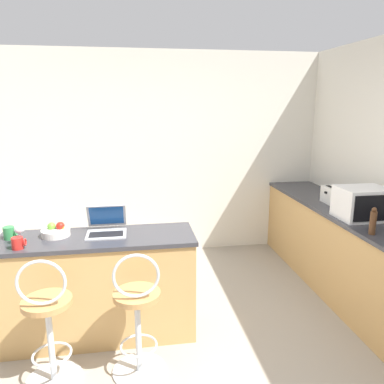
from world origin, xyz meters
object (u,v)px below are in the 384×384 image
(toaster, at_px, (334,195))
(mug_green, at_px, (9,233))
(fruit_bowl, at_px, (56,231))
(bar_stool_near, at_px, (49,326))
(pepper_mill, at_px, (373,222))
(mug_blue, at_px, (330,194))
(laptop, at_px, (107,226))
(mug_red, at_px, (18,243))
(bar_stool_far, at_px, (138,318))
(wine_glass_short, at_px, (19,230))
(microwave, at_px, (362,203))

(toaster, bearing_deg, mug_green, -169.20)
(fruit_bowl, bearing_deg, toaster, 11.77)
(toaster, xyz_separation_m, mug_green, (-3.14, -0.60, -0.04))
(bar_stool_near, relative_size, pepper_mill, 4.23)
(mug_blue, bearing_deg, fruit_bowl, -163.95)
(bar_stool_near, xyz_separation_m, mug_blue, (2.85, 1.45, 0.48))
(laptop, bearing_deg, mug_green, -177.28)
(laptop, height_order, mug_red, laptop)
(laptop, bearing_deg, toaster, 13.30)
(pepper_mill, xyz_separation_m, fruit_bowl, (-2.58, 0.38, -0.07))
(bar_stool_far, xyz_separation_m, wine_glass_short, (-0.87, 0.47, 0.56))
(mug_green, distance_m, wine_glass_short, 0.19)
(microwave, bearing_deg, mug_green, -179.05)
(bar_stool_far, distance_m, mug_red, 1.06)
(mug_red, bearing_deg, wine_glass_short, 94.67)
(mug_blue, relative_size, pepper_mill, 0.40)
(bar_stool_near, height_order, bar_stool_far, same)
(bar_stool_near, bearing_deg, mug_blue, 26.89)
(mug_blue, bearing_deg, toaster, -110.61)
(laptop, bearing_deg, mug_red, -157.03)
(laptop, distance_m, mug_red, 0.69)
(microwave, distance_m, wine_glass_short, 2.99)
(mug_red, relative_size, wine_glass_short, 0.63)
(laptop, distance_m, mug_blue, 2.60)
(pepper_mill, height_order, mug_green, pepper_mill)
(bar_stool_far, relative_size, microwave, 2.21)
(fruit_bowl, height_order, mug_red, fruit_bowl)
(mug_green, bearing_deg, bar_stool_far, -31.28)
(toaster, height_order, pepper_mill, pepper_mill)
(bar_stool_near, relative_size, toaster, 3.72)
(microwave, xyz_separation_m, fruit_bowl, (-2.75, -0.03, -0.11))
(bar_stool_far, bearing_deg, microwave, 17.11)
(laptop, distance_m, mug_green, 0.76)
(laptop, relative_size, wine_glass_short, 2.00)
(bar_stool_far, distance_m, microwave, 2.29)
(bar_stool_far, bearing_deg, toaster, 29.17)
(bar_stool_near, xyz_separation_m, fruit_bowl, (-0.02, 0.62, 0.48))
(toaster, bearing_deg, fruit_bowl, -168.23)
(microwave, height_order, mug_green, microwave)
(bar_stool_far, bearing_deg, mug_blue, 32.84)
(bar_stool_far, height_order, toaster, toaster)
(bar_stool_near, distance_m, mug_red, 0.66)
(bar_stool_near, bearing_deg, pepper_mill, 5.29)
(pepper_mill, relative_size, wine_glass_short, 1.43)
(mug_blue, height_order, mug_red, same)
(mug_red, height_order, wine_glass_short, wine_glass_short)
(bar_stool_near, relative_size, fruit_bowl, 4.30)
(bar_stool_near, xyz_separation_m, bar_stool_far, (0.61, 0.00, 0.00))
(bar_stool_near, relative_size, mug_red, 9.66)
(laptop, xyz_separation_m, pepper_mill, (2.18, -0.40, 0.05))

